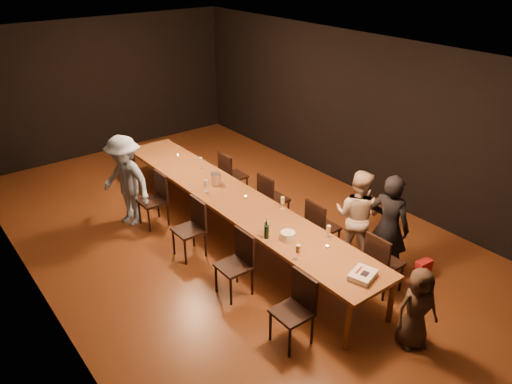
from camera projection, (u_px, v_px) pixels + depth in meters
ground at (234, 237)px, 8.33m from camera, size 10.00×10.00×0.00m
room_shell at (232, 118)px, 7.39m from camera, size 6.04×10.04×3.02m
table at (233, 200)px, 8.01m from camera, size 0.90×6.00×0.75m
chair_right_0 at (384, 262)px, 6.88m from camera, size 0.42×0.42×0.93m
chair_right_1 at (323, 227)px, 7.73m from camera, size 0.42×0.42×0.93m
chair_right_2 at (274, 198)px, 8.58m from camera, size 0.42×0.42×0.93m
chair_right_3 at (234, 175)px, 9.43m from camera, size 0.42×0.42×0.93m
chair_left_0 at (292, 312)px, 5.96m from camera, size 0.42×0.42×0.93m
chair_left_1 at (234, 266)px, 6.81m from camera, size 0.42×0.42×0.93m
chair_left_2 at (189, 229)px, 7.65m from camera, size 0.42×0.42×0.93m
chair_left_3 at (152, 201)px, 8.50m from camera, size 0.42×0.42×0.93m
woman_birthday at (389, 227)px, 7.05m from camera, size 0.53×0.67×1.62m
woman_tan at (357, 216)px, 7.49m from camera, size 0.78×0.87×1.47m
man_blue at (126, 181)px, 8.41m from camera, size 0.89×1.17×1.61m
child at (417, 308)px, 5.90m from camera, size 0.62×0.53×1.08m
gift_bag_red at (423, 269)px, 7.28m from camera, size 0.26×0.16×0.29m
gift_bag_blue at (389, 259)px, 7.54m from camera, size 0.21×0.14×0.26m
birthday_cake at (363, 275)px, 6.07m from camera, size 0.40×0.35×0.08m
plate_stack at (288, 236)px, 6.85m from camera, size 0.21×0.21×0.11m
champagne_bottle at (267, 228)px, 6.84m from camera, size 0.08×0.08×0.30m
ice_bucket at (216, 179)px, 8.39m from camera, size 0.23×0.23×0.20m
wineglass_0 at (298, 252)px, 6.41m from camera, size 0.06×0.06×0.21m
wineglass_1 at (328, 232)px, 6.84m from camera, size 0.06×0.06×0.21m
wineglass_2 at (266, 227)px, 6.96m from camera, size 0.06×0.06×0.21m
wineglass_3 at (283, 203)px, 7.60m from camera, size 0.06×0.06×0.21m
wineglass_4 at (206, 186)px, 8.14m from camera, size 0.06×0.06×0.21m
wineglass_5 at (201, 163)px, 8.98m from camera, size 0.06×0.06×0.21m
tealight_near at (327, 247)px, 6.68m from camera, size 0.05×0.05×0.03m
tealight_mid at (246, 197)px, 7.97m from camera, size 0.05×0.05×0.03m
tealight_far at (178, 156)px, 9.51m from camera, size 0.05×0.05×0.03m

